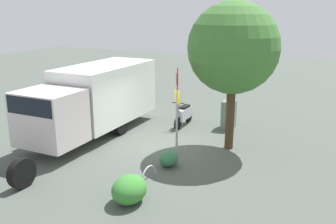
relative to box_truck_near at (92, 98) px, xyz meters
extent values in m
plane|color=#4A514A|center=(0.05, 3.20, -1.57)|extent=(60.00, 60.00, 0.00)
cylinder|color=black|center=(-0.61, -0.93, -1.12)|extent=(0.91, 0.28, 0.90)
cylinder|color=black|center=(-0.54, 0.97, -1.12)|extent=(0.91, 0.28, 0.90)
cylinder|color=black|center=(4.74, 0.77, -1.12)|extent=(0.91, 0.28, 0.90)
cube|color=white|center=(-0.98, 0.04, 0.05)|extent=(4.86, 2.38, 2.35)
cube|color=silver|center=(2.41, -0.09, -0.17)|extent=(1.88, 2.17, 1.90)
cube|color=black|center=(2.41, -0.09, 0.43)|extent=(1.89, 2.01, 0.60)
cylinder|color=black|center=(-2.02, 2.91, -1.29)|extent=(0.56, 0.12, 0.56)
cylinder|color=black|center=(-3.27, 2.96, -1.29)|extent=(0.56, 0.12, 0.56)
cube|color=silver|center=(-2.69, 2.94, -1.01)|extent=(1.11, 0.36, 0.48)
cube|color=black|center=(-2.79, 2.94, -0.74)|extent=(0.65, 0.30, 0.12)
cylinder|color=slate|center=(-2.07, 2.91, -0.74)|extent=(0.29, 0.08, 0.69)
cylinder|color=black|center=(-2.07, 2.91, -0.39)|extent=(0.06, 0.55, 0.04)
cylinder|color=#9E9EA3|center=(0.46, 3.87, -0.12)|extent=(0.08, 0.08, 2.91)
cylinder|color=red|center=(0.46, 3.89, 1.15)|extent=(0.71, 0.32, 0.76)
cube|color=yellow|center=(0.46, 3.89, 0.51)|extent=(0.33, 0.33, 0.44)
cylinder|color=#47301E|center=(-0.77, 5.48, -0.28)|extent=(0.32, 0.32, 2.60)
sphere|color=#407432|center=(-0.77, 5.48, 2.16)|extent=(3.24, 3.24, 3.24)
cube|color=slate|center=(-3.15, 4.85, -0.97)|extent=(0.67, 0.54, 1.22)
torus|color=#B7B7BC|center=(2.77, 3.89, -1.57)|extent=(0.85, 0.14, 0.85)
ellipsoid|color=#2F6C43|center=(1.64, 4.07, -1.33)|extent=(0.72, 0.59, 0.49)
ellipsoid|color=#398031|center=(4.25, 4.05, -1.20)|extent=(1.10, 0.90, 0.75)
camera|label=1|loc=(11.96, 8.52, 3.42)|focal=39.10mm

